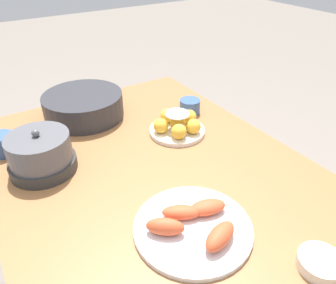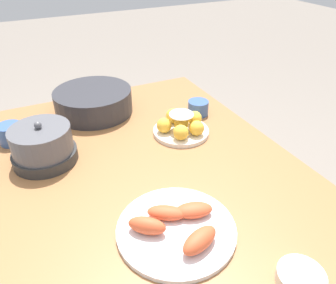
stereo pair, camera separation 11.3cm
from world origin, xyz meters
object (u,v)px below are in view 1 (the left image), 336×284
sauce_bowl (320,263)px  cup_near (190,106)px  warming_pot (41,154)px  seafood_platter (194,225)px  cup_far (2,144)px  cake_plate (177,125)px  dining_table (158,195)px  serving_bowl (84,105)px

sauce_bowl → cup_near: bearing=-14.0°
sauce_bowl → warming_pot: (0.72, 0.44, 0.05)m
warming_pot → seafood_platter: bearing=-151.5°
cup_far → warming_pot: (-0.17, -0.09, 0.02)m
cake_plate → seafood_platter: cake_plate is taller
dining_table → cake_plate: bearing=-48.1°
sauce_bowl → seafood_platter: seafood_platter is taller
sauce_bowl → cup_far: bearing=30.8°
serving_bowl → sauce_bowl: (-1.00, -0.19, -0.04)m
seafood_platter → dining_table: bearing=-9.0°
dining_table → warming_pot: warming_pot is taller
cake_plate → cup_near: cake_plate is taller
cup_far → serving_bowl: bearing=-72.7°
serving_bowl → cup_near: bearing=-118.4°
cake_plate → cup_far: 0.63m
serving_bowl → cake_plate: bearing=-141.7°
serving_bowl → cup_near: 0.44m
warming_pot → cake_plate: bearing=-95.2°
cake_plate → warming_pot: bearing=84.8°
serving_bowl → cup_far: size_ratio=3.70×
serving_bowl → cup_near: size_ratio=3.76×
serving_bowl → seafood_platter: size_ratio=1.04×
cup_near → warming_pot: warming_pot is taller
serving_bowl → cup_far: 0.35m
cake_plate → serving_bowl: 0.41m
dining_table → sauce_bowl: bearing=-164.3°
serving_bowl → sauce_bowl: serving_bowl is taller
sauce_bowl → cup_far: (0.89, 0.53, 0.02)m
dining_table → seafood_platter: bearing=171.0°
cake_plate → cup_near: 0.18m
sauce_bowl → dining_table: bearing=15.7°
sauce_bowl → cake_plate: bearing=-4.9°
seafood_platter → cup_far: size_ratio=3.56×
serving_bowl → cup_near: (-0.21, -0.39, -0.02)m
dining_table → cup_far: size_ratio=15.63×
seafood_platter → cup_far: bearing=28.6°
cake_plate → serving_bowl: size_ratio=0.66×
seafood_platter → serving_bowl: bearing=1.1°
dining_table → cake_plate: 0.29m
dining_table → cup_far: 0.57m
cup_far → dining_table: bearing=-135.2°
seafood_platter → cup_near: bearing=-34.9°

